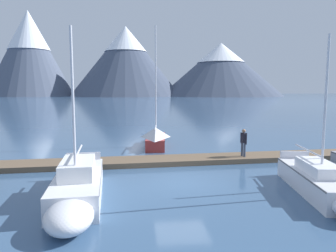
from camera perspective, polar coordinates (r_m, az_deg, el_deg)
ground_plane at (r=15.00m, az=2.55°, el=-10.28°), size 700.00×700.00×0.00m
mountain_west_summit at (r=240.67m, az=-24.10°, el=12.38°), size 58.19×58.19×58.64m
mountain_central_massif at (r=225.34m, az=-7.73°, el=11.85°), size 77.86×77.86×48.63m
mountain_shoulder_ridge at (r=229.00m, az=9.64°, el=10.31°), size 87.48×87.48×37.59m
dock at (r=18.79m, az=0.67°, el=-6.33°), size 25.03×3.46×0.30m
sailboat_second_berth at (r=12.73m, az=-16.35°, el=-10.78°), size 2.24×7.13×6.63m
sailboat_mid_dock_port at (r=24.13m, az=-2.23°, el=-2.01°), size 1.95×6.12×9.18m
sailboat_mid_dock_starboard at (r=14.50m, az=26.18°, el=-9.24°), size 2.43×6.48×6.55m
person_on_dock at (r=19.57m, az=13.70°, el=-2.67°), size 0.31×0.57×1.69m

